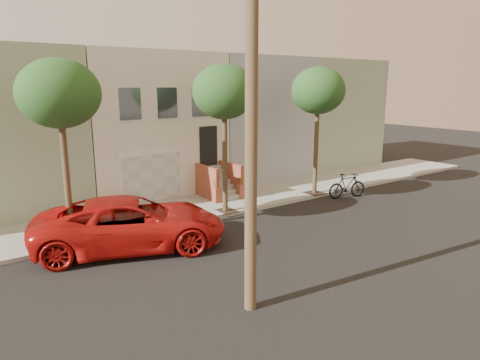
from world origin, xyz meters
TOP-DOWN VIEW (x-y plane):
  - ground at (0.00, 0.00)m, footprint 90.00×90.00m
  - sidewalk at (0.00, 5.35)m, footprint 40.00×3.70m
  - house_row at (0.00, 11.19)m, footprint 33.10×11.70m
  - tree_left at (-5.50, 3.90)m, footprint 2.70×2.57m
  - tree_mid at (1.00, 3.90)m, footprint 2.70×2.57m
  - tree_right at (6.50, 3.90)m, footprint 2.70×2.57m
  - pickup_truck at (-3.84, 2.49)m, footprint 7.11×5.05m
  - motorcycle at (7.54, 2.67)m, footprint 2.17×1.11m

SIDE VIEW (x-z plane):
  - ground at x=0.00m, z-range 0.00..0.00m
  - sidewalk at x=0.00m, z-range 0.00..0.15m
  - motorcycle at x=7.54m, z-range 0.00..1.26m
  - pickup_truck at x=-3.84m, z-range 0.00..1.80m
  - house_row at x=0.00m, z-range 0.14..7.14m
  - tree_left at x=-5.50m, z-range 2.11..8.41m
  - tree_mid at x=1.00m, z-range 2.11..8.41m
  - tree_right at x=6.50m, z-range 2.11..8.41m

